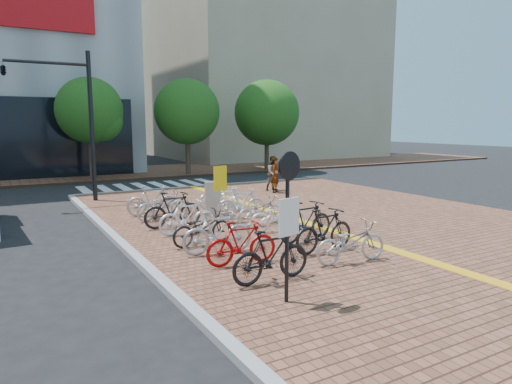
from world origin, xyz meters
TOP-DOWN VIEW (x-y plane):
  - ground at (0.00, 0.00)m, footprint 120.00×120.00m
  - tactile_strip at (2.00, -5.00)m, footprint 0.40×34.00m
  - kerb_west at (-4.00, -5.00)m, footprint 0.25×34.00m
  - kerb_north at (3.00, 12.00)m, footprint 14.00×0.25m
  - far_sidewalk at (0.00, 21.00)m, footprint 70.00×8.00m
  - building_beige at (18.00, 32.00)m, footprint 20.00×18.00m
  - crosswalk at (0.50, 14.00)m, footprint 7.50×4.00m
  - street_trees at (5.04, 17.45)m, footprint 16.20×4.60m
  - bike_0 at (-2.05, -2.68)m, footprint 1.90×0.60m
  - bike_1 at (-2.05, -1.35)m, footprint 1.79×0.66m
  - bike_2 at (-2.14, -0.22)m, footprint 1.90×0.72m
  - bike_3 at (-2.14, 0.78)m, footprint 1.87×0.84m
  - bike_4 at (-2.06, 2.12)m, footprint 1.77×0.51m
  - bike_5 at (-2.11, 3.21)m, footprint 1.94×0.61m
  - bike_6 at (-2.02, 4.53)m, footprint 1.96×0.88m
  - bike_7 at (-2.10, 5.38)m, footprint 1.89×0.84m
  - bike_8 at (0.29, -2.49)m, footprint 1.97×0.86m
  - bike_9 at (0.31, -1.45)m, footprint 1.95×0.70m
  - bike_10 at (0.53, -0.35)m, footprint 1.98×0.80m
  - bike_11 at (0.50, 1.06)m, footprint 1.93×0.91m
  - bike_12 at (0.47, 2.11)m, footprint 1.91×0.92m
  - bike_13 at (0.47, 3.41)m, footprint 1.85×0.77m
  - bike_14 at (0.42, 4.51)m, footprint 1.66×0.48m
  - bike_15 at (0.53, 5.62)m, footprint 1.62×0.63m
  - pedestrian_a at (4.69, 7.86)m, footprint 0.74×0.70m
  - pedestrian_b at (4.99, 8.52)m, footprint 0.85×0.67m
  - utility_box at (-0.18, 4.39)m, footprint 0.67×0.57m
  - yellow_sign at (-0.43, 3.22)m, footprint 0.51×0.17m
  - notice_sign at (-2.38, -3.78)m, footprint 0.51×0.17m
  - traffic_light_pole at (-4.73, 9.85)m, footprint 3.37×1.30m

SIDE VIEW (x-z plane):
  - ground at x=0.00m, z-range 0.00..0.00m
  - crosswalk at x=0.50m, z-range 0.00..0.01m
  - far_sidewalk at x=0.00m, z-range 0.00..0.15m
  - kerb_west at x=-4.00m, z-range 0.00..0.15m
  - kerb_north at x=3.00m, z-range 0.00..0.15m
  - tactile_strip at x=2.00m, z-range 0.15..0.16m
  - bike_15 at x=0.53m, z-range 0.15..1.10m
  - bike_3 at x=-2.14m, z-range 0.15..1.10m
  - bike_12 at x=0.47m, z-range 0.15..1.11m
  - bike_11 at x=0.50m, z-range 0.15..1.13m
  - bike_6 at x=-2.02m, z-range 0.15..1.14m
  - bike_14 at x=0.42m, z-range 0.15..1.15m
  - bike_8 at x=0.29m, z-range 0.15..1.15m
  - bike_1 at x=-2.05m, z-range 0.15..1.20m
  - bike_4 at x=-2.06m, z-range 0.15..1.21m
  - bike_13 at x=0.47m, z-range 0.15..1.23m
  - bike_7 at x=-2.10m, z-range 0.15..1.25m
  - bike_2 at x=-2.14m, z-range 0.15..1.26m
  - bike_0 at x=-2.05m, z-range 0.15..1.28m
  - bike_9 at x=0.31m, z-range 0.15..1.30m
  - bike_10 at x=0.53m, z-range 0.15..1.31m
  - bike_5 at x=-2.11m, z-range 0.15..1.31m
  - utility_box at x=-0.18m, z-range 0.15..1.37m
  - pedestrian_a at x=4.69m, z-range 0.15..1.85m
  - pedestrian_b at x=4.99m, z-range 0.15..1.86m
  - yellow_sign at x=-0.43m, z-range 0.51..2.41m
  - notice_sign at x=-2.38m, z-range 0.52..3.33m
  - street_trees at x=5.04m, z-range 0.92..7.27m
  - traffic_light_pole at x=-4.73m, z-range 1.34..7.61m
  - building_beige at x=18.00m, z-range 0.00..18.00m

